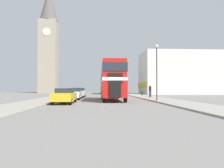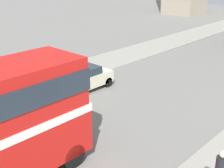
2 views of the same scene
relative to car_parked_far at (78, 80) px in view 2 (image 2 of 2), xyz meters
The scene contains 1 object.
car_parked_far is the anchor object (origin of this frame).
Camera 2 is at (9.98, 1.56, 7.40)m, focal length 50.00 mm.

